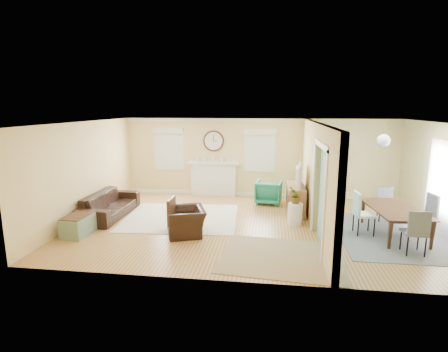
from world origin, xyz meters
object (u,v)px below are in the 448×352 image
Objects in this scene: sofa at (110,204)px; dining_table at (395,222)px; credenza at (295,199)px; eames_chair at (186,221)px; green_chair at (269,192)px.

sofa is 7.34m from dining_table.
sofa is at bearing 81.13° from dining_table.
eames_chair is at bearing -142.75° from credenza.
green_chair reaches higher than sofa.
eames_chair is 3.37m from credenza.
sofa is at bearing -134.44° from eames_chair.
eames_chair is 3.52m from green_chair.
eames_chair is 0.72× the size of credenza.
dining_table is (2.97, -2.40, -0.03)m from green_chair.
green_chair is (1.92, 2.96, 0.04)m from eames_chair.
sofa is 1.66× the size of credenza.
credenza is at bearing 51.50° from dining_table.
sofa is at bearing -169.70° from credenza.
credenza is at bearing 107.38° from eames_chair.
sofa is 2.31× the size of eames_chair.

